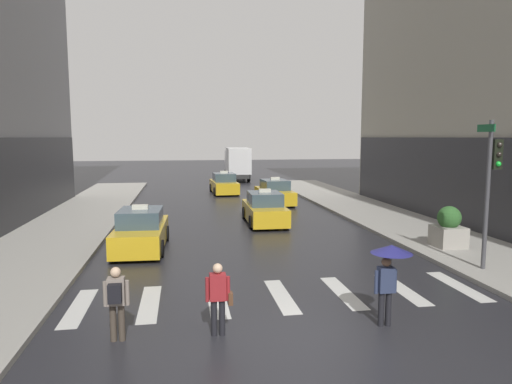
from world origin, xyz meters
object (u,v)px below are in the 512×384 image
at_px(pedestrian_with_backpack, 116,298).
at_px(planter_near_corner, 449,228).
at_px(pedestrian_with_umbrella, 389,263).
at_px(taxi_second, 264,209).
at_px(traffic_light_pole, 491,174).
at_px(pedestrian_with_handbag, 218,295).
at_px(taxi_lead, 141,231).
at_px(box_truck, 237,162).
at_px(taxi_third, 275,193).
at_px(taxi_fourth, 224,184).

height_order(pedestrian_with_backpack, planter_near_corner, planter_near_corner).
bearing_deg(pedestrian_with_umbrella, taxi_second, 92.48).
relative_size(traffic_light_pole, pedestrian_with_handbag, 2.91).
xyz_separation_m(taxi_lead, box_truck, (7.24, 28.33, 1.13)).
distance_m(box_truck, pedestrian_with_handbag, 37.01).
relative_size(taxi_third, box_truck, 0.61).
height_order(traffic_light_pole, pedestrian_with_backpack, traffic_light_pole).
height_order(taxi_third, taxi_fourth, same).
bearing_deg(pedestrian_with_handbag, box_truck, 82.47).
distance_m(taxi_lead, taxi_second, 7.41).
bearing_deg(taxi_second, planter_near_corner, -47.62).
height_order(taxi_lead, pedestrian_with_backpack, taxi_lead).
relative_size(taxi_second, box_truck, 0.60).
bearing_deg(taxi_second, box_truck, 86.49).
bearing_deg(planter_near_corner, box_truck, 98.71).
bearing_deg(pedestrian_with_umbrella, taxi_third, 86.16).
bearing_deg(traffic_light_pole, pedestrian_with_handbag, -159.76).
xyz_separation_m(taxi_lead, taxi_third, (7.68, 11.33, 0.00)).
bearing_deg(planter_near_corner, pedestrian_with_handbag, -146.49).
bearing_deg(box_truck, pedestrian_with_handbag, -97.53).
bearing_deg(taxi_lead, taxi_third, 55.87).
relative_size(box_truck, pedestrian_with_backpack, 4.61).
relative_size(taxi_lead, planter_near_corner, 2.88).
xyz_separation_m(pedestrian_with_umbrella, planter_near_corner, (5.54, 6.40, -0.64)).
bearing_deg(taxi_third, planter_near_corner, -72.53).
bearing_deg(box_truck, taxi_second, -93.51).
bearing_deg(traffic_light_pole, taxi_third, 102.74).
distance_m(taxi_fourth, pedestrian_with_umbrella, 26.02).
height_order(taxi_second, pedestrian_with_backpack, taxi_second).
xyz_separation_m(traffic_light_pole, pedestrian_with_backpack, (-11.19, -3.28, -2.29)).
distance_m(traffic_light_pole, pedestrian_with_handbag, 9.86).
bearing_deg(pedestrian_with_umbrella, pedestrian_with_backpack, 178.67).
distance_m(pedestrian_with_backpack, planter_near_corner, 13.27).
relative_size(taxi_fourth, pedestrian_with_backpack, 2.80).
distance_m(traffic_light_pole, taxi_lead, 12.70).
distance_m(traffic_light_pole, taxi_third, 16.97).
distance_m(taxi_lead, pedestrian_with_backpack, 8.33).
height_order(taxi_second, taxi_fourth, same).
relative_size(taxi_second, planter_near_corner, 2.85).
bearing_deg(planter_near_corner, taxi_lead, 170.17).
relative_size(pedestrian_with_backpack, planter_near_corner, 1.03).
height_order(taxi_fourth, pedestrian_with_umbrella, pedestrian_with_umbrella).
xyz_separation_m(taxi_second, taxi_fourth, (-0.91, 12.87, 0.00)).
bearing_deg(pedestrian_with_backpack, traffic_light_pole, 16.35).
bearing_deg(taxi_third, taxi_fourth, 114.46).
relative_size(traffic_light_pole, box_truck, 0.63).
xyz_separation_m(taxi_second, taxi_third, (1.90, 6.69, 0.00)).
xyz_separation_m(taxi_lead, taxi_fourth, (4.87, 17.50, 0.00)).
relative_size(traffic_light_pole, taxi_lead, 1.04).
distance_m(taxi_second, planter_near_corner, 9.06).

